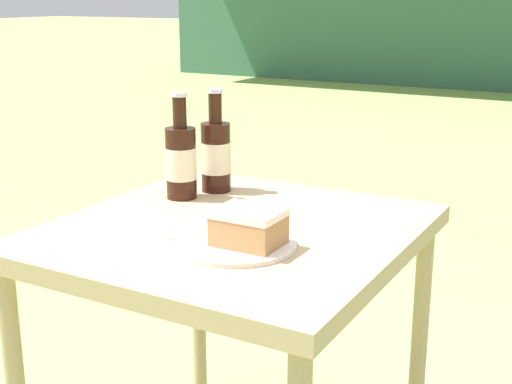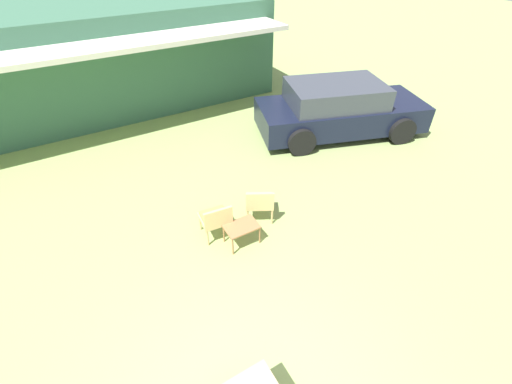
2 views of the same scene
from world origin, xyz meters
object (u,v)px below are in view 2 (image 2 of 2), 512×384
at_px(wicker_chair_plain, 260,202).
at_px(parked_car, 339,109).
at_px(garden_side_table, 241,228).
at_px(wicker_chair_cushioned, 216,218).

bearing_deg(wicker_chair_plain, parked_car, -122.69).
relative_size(parked_car, garden_side_table, 7.95).
distance_m(wicker_chair_cushioned, garden_side_table, 0.50).
bearing_deg(wicker_chair_plain, wicker_chair_cushioned, 28.08).
distance_m(wicker_chair_cushioned, wicker_chair_plain, 0.91).
bearing_deg(wicker_chair_cushioned, garden_side_table, 134.48).
height_order(parked_car, wicker_chair_plain, parked_car).
height_order(parked_car, wicker_chair_cushioned, parked_car).
relative_size(wicker_chair_plain, garden_side_table, 1.28).
xyz_separation_m(parked_car, wicker_chair_plain, (-3.61, -1.96, -0.24)).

